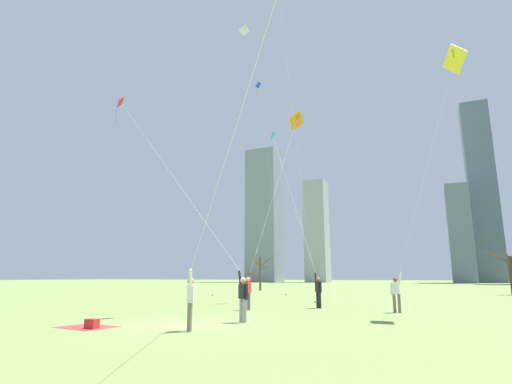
% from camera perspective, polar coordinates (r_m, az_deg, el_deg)
% --- Properties ---
extents(ground_plane, '(400.00, 400.00, 0.00)m').
position_cam_1_polar(ground_plane, '(15.06, -9.76, -17.92)').
color(ground_plane, '#7A934C').
extents(kite_flyer_foreground_left_red, '(14.18, 8.03, 14.67)m').
position_cam_1_polar(kite_flyer_foreground_left_red, '(17.25, -6.01, -8.01)').
color(kite_flyer_foreground_left_red, gray).
rests_on(kite_flyer_foreground_left_red, ground).
extents(kite_flyer_far_back_teal, '(6.86, 10.80, 14.50)m').
position_cam_1_polar(kite_flyer_far_back_teal, '(24.42, 7.24, -8.49)').
color(kite_flyer_far_back_teal, black).
rests_on(kite_flyer_far_back_teal, ground).
extents(kite_flyer_midfield_center_purple, '(11.59, 11.32, 14.80)m').
position_cam_1_polar(kite_flyer_midfield_center_purple, '(11.42, -6.78, -7.17)').
color(kite_flyer_midfield_center_purple, '#726656').
rests_on(kite_flyer_midfield_center_purple, ground).
extents(kite_flyer_midfield_left_orange, '(0.73, 8.62, 13.56)m').
position_cam_1_polar(kite_flyer_midfield_left_orange, '(22.92, 1.20, -5.74)').
color(kite_flyer_midfield_left_orange, '#726656').
rests_on(kite_flyer_midfield_left_orange, ground).
extents(kite_flyer_foreground_right_yellow, '(4.19, 1.75, 12.23)m').
position_cam_1_polar(kite_flyer_foreground_right_yellow, '(20.44, 20.77, -6.25)').
color(kite_flyer_foreground_right_yellow, '#726656').
rests_on(kite_flyer_foreground_right_yellow, ground).
extents(distant_kite_drifting_right_pink, '(0.78, 8.56, 18.65)m').
position_cam_1_polar(distant_kite_drifting_right_pink, '(25.10, 3.40, 24.97)').
color(distant_kite_drifting_right_pink, pink).
rests_on(distant_kite_drifting_right_pink, ground).
extents(distant_kite_high_overhead_white, '(2.13, 3.33, 27.98)m').
position_cam_1_polar(distant_kite_high_overhead_white, '(45.26, -1.89, 19.87)').
color(distant_kite_high_overhead_white, white).
rests_on(distant_kite_high_overhead_white, ground).
extents(distant_kite_drifting_left_blue, '(3.42, 0.68, 22.11)m').
position_cam_1_polar(distant_kite_drifting_left_blue, '(43.38, 0.70, 12.04)').
color(distant_kite_drifting_left_blue, blue).
rests_on(distant_kite_drifting_left_blue, ground).
extents(picnic_spot, '(1.98, 1.64, 0.31)m').
position_cam_1_polar(picnic_spot, '(14.92, -22.33, -16.93)').
color(picnic_spot, '#CC3838').
rests_on(picnic_spot, ground).
extents(bare_tree_right_of_center, '(2.04, 1.75, 4.26)m').
position_cam_1_polar(bare_tree_right_of_center, '(50.54, 0.60, -11.02)').
color(bare_tree_right_of_center, brown).
rests_on(bare_tree_right_of_center, ground).
extents(bare_tree_rightmost, '(3.64, 2.47, 4.24)m').
position_cam_1_polar(bare_tree_rightmost, '(45.08, 32.30, -9.48)').
color(bare_tree_rightmost, '#423326').
rests_on(bare_tree_rightmost, ground).
extents(skyline_tall_tower, '(6.44, 6.65, 30.82)m').
position_cam_1_polar(skyline_tall_tower, '(125.68, 8.54, -5.42)').
color(skyline_tall_tower, '#9EA3AD').
rests_on(skyline_tall_tower, ground).
extents(skyline_mid_tower_right, '(9.90, 8.99, 42.44)m').
position_cam_1_polar(skyline_mid_tower_right, '(131.17, 1.20, -3.25)').
color(skyline_mid_tower_right, gray).
rests_on(skyline_mid_tower_right, ground).
extents(skyline_mid_tower_left, '(5.55, 7.04, 25.89)m').
position_cam_1_polar(skyline_mid_tower_left, '(120.43, 26.77, -5.19)').
color(skyline_mid_tower_left, slate).
rests_on(skyline_mid_tower_left, ground).
extents(skyline_wide_slab, '(7.50, 6.57, 53.14)m').
position_cam_1_polar(skyline_wide_slab, '(135.64, 29.21, 0.28)').
color(skyline_wide_slab, slate).
rests_on(skyline_wide_slab, ground).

